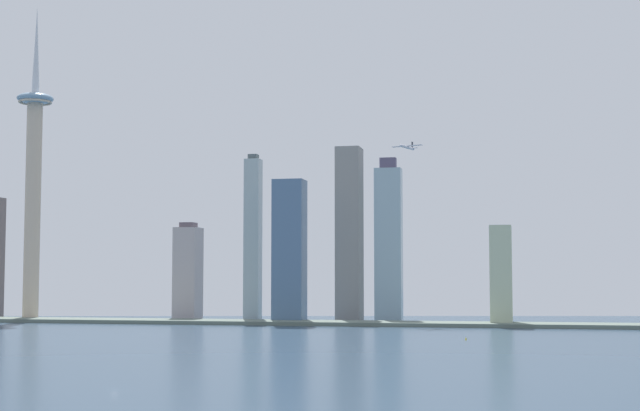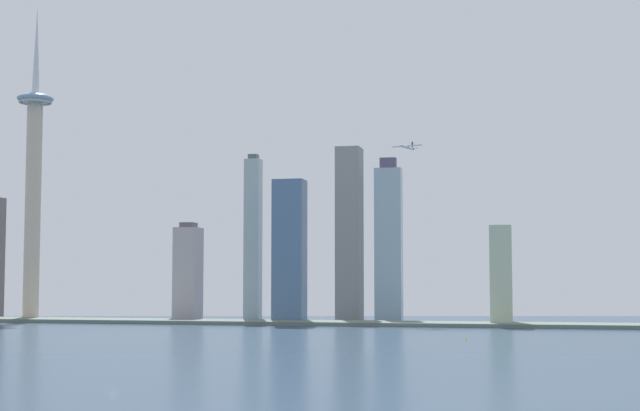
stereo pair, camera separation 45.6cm
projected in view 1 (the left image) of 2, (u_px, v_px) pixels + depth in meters
ground_plane at (115, 390)px, 345.27m from camera, size 6000.00×6000.00×0.00m
waterfront_pier at (351, 323)px, 809.52m from camera, size 1000.97×46.78×3.27m
observation_tower at (34, 173)px, 906.03m from camera, size 34.47×34.47×301.35m
skyscraper_0 at (253, 239)px, 891.10m from camera, size 14.33×14.42×156.44m
skyscraper_3 at (188, 273)px, 901.51m from camera, size 22.18×24.94×92.62m
skyscraper_4 at (289, 251)px, 847.90m from camera, size 27.45×23.15×127.87m
skyscraper_5 at (389, 242)px, 888.89m from camera, size 25.06×15.16×152.85m
skyscraper_6 at (501, 276)px, 799.26m from camera, size 18.07×26.24×84.25m
skyscraper_8 at (349, 234)px, 899.80m from camera, size 22.97×26.50×163.90m
channel_buoy_0 at (466, 338)px, 618.67m from camera, size 1.17×1.17×1.96m
airplane at (407, 147)px, 852.24m from camera, size 28.60×26.93×7.59m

